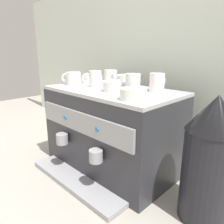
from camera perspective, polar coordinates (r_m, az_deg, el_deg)
The scene contains 14 objects.
ground_plane at distance 1.17m, azimuth 0.00°, elevation -13.79°, with size 4.00×4.00×0.00m, color #9E998E.
tiled_backsplash_wall at distance 1.29m, azimuth 11.37°, elevation 12.45°, with size 2.80×0.03×1.02m, color silver.
espresso_machine at distance 1.08m, azimuth -0.19°, elevation -4.64°, with size 0.65×0.48×0.40m.
ceramic_cup_0 at distance 1.09m, azimuth 3.41°, elevation 8.25°, with size 0.10×0.10×0.06m.
ceramic_cup_1 at distance 1.13m, azimuth -0.32°, elevation 9.05°, with size 0.10×0.07×0.08m.
ceramic_cup_2 at distance 1.09m, azimuth -4.65°, elevation 8.77°, with size 0.09×0.08×0.08m.
ceramic_cup_3 at distance 0.99m, azimuth 11.95°, elevation 7.72°, with size 0.07×0.11×0.08m.
ceramic_cup_4 at distance 1.18m, azimuth -10.32°, elevation 8.76°, with size 0.11×0.08×0.07m.
ceramic_cup_5 at distance 0.92m, azimuth 5.30°, elevation 7.50°, with size 0.11×0.06×0.08m.
ceramic_bowl_0 at distance 0.80m, azimuth 5.60°, elevation 4.71°, with size 0.10×0.10×0.04m.
ceramic_bowl_1 at distance 1.24m, azimuth -5.14°, elevation 8.65°, with size 0.11×0.11×0.04m.
ceramic_bowl_2 at distance 0.97m, azimuth 0.77°, elevation 6.82°, with size 0.11×0.11×0.04m.
coffee_grinder at distance 0.81m, azimuth 24.60°, elevation -11.41°, with size 0.19×0.19×0.45m.
milk_pitcher at distance 1.44m, azimuth -12.14°, elevation -5.08°, with size 0.10×0.10×0.14m, color #B7B7BC.
Camera 1 is at (0.72, -0.72, 0.58)m, focal length 34.49 mm.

